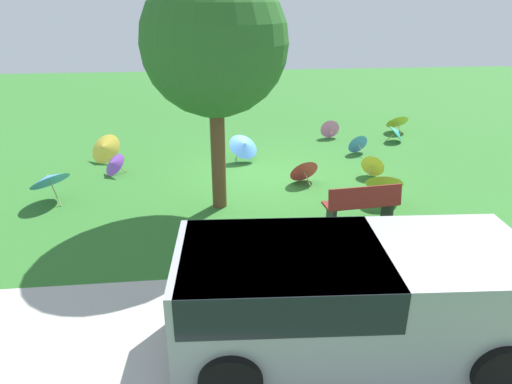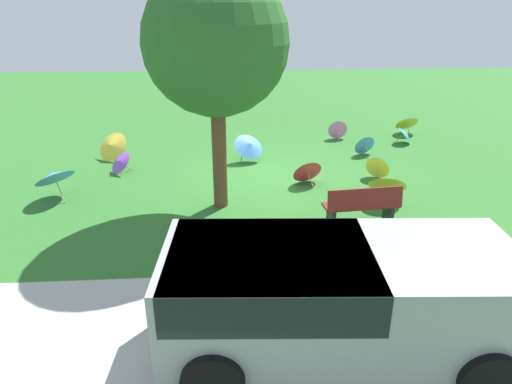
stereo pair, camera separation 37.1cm
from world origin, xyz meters
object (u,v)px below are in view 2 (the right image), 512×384
object	(u,v)px
parasol_yellow_1	(387,183)
parasol_teal_0	(406,134)
parasol_blue_0	(364,145)
parasol_pink_0	(337,129)
parasol_purple_3	(119,162)
parasol_yellow_0	(111,146)
parasol_yellow_4	(378,166)
park_bench	(362,206)
parasol_red_1	(306,170)
van_dark	(327,293)
parasol_blue_3	(249,145)
parasol_yellow_6	(406,122)
shade_tree	(216,43)
parasol_blue_1	(54,176)

from	to	relation	value
parasol_yellow_1	parasol_teal_0	world-z (taller)	parasol_yellow_1
parasol_blue_0	parasol_yellow_1	world-z (taller)	parasol_yellow_1
parasol_blue_0	parasol_pink_0	distance (m)	1.84
parasol_yellow_1	parasol_purple_3	distance (m)	7.11
parasol_yellow_0	parasol_yellow_4	world-z (taller)	parasol_yellow_0
parasol_blue_0	parasol_yellow_4	world-z (taller)	parasol_yellow_4
park_bench	parasol_blue_0	xyz separation A→B (m)	(-1.41, -4.75, -0.15)
parasol_red_1	parasol_purple_3	distance (m)	5.12
van_dark	parasol_yellow_0	size ratio (longest dim) A/B	4.00
parasol_red_1	parasol_blue_3	xyz separation A→B (m)	(1.38, -1.79, 0.15)
park_bench	parasol_yellow_4	distance (m)	3.00
parasol_yellow_0	parasol_purple_3	bearing A→B (deg)	110.66
van_dark	parasol_yellow_6	xyz separation A→B (m)	(-5.12, -10.62, -0.48)
parasol_yellow_4	parasol_yellow_6	distance (m)	4.87
parasol_red_1	parasol_blue_3	distance (m)	2.26
park_bench	shade_tree	distance (m)	4.51
parasol_yellow_4	parasol_blue_3	distance (m)	3.71
parasol_blue_0	parasol_yellow_4	xyz separation A→B (m)	(0.19, 2.02, 0.01)
parasol_pink_0	parasol_yellow_6	size ratio (longest dim) A/B	0.77
van_dark	parasol_pink_0	distance (m)	10.50
parasol_pink_0	parasol_yellow_4	xyz separation A→B (m)	(-0.22, 3.81, -0.00)
parasol_yellow_4	parasol_teal_0	bearing A→B (deg)	-121.69
parasol_blue_0	parasol_purple_3	size ratio (longest dim) A/B	0.81
parasol_blue_0	parasol_blue_1	bearing A→B (deg)	18.98
park_bench	parasol_yellow_6	size ratio (longest dim) A/B	1.89
park_bench	parasol_blue_1	world-z (taller)	parasol_blue_1
shade_tree	parasol_yellow_0	world-z (taller)	shade_tree
parasol_pink_0	parasol_purple_3	bearing A→B (deg)	23.65
parasol_teal_0	parasol_yellow_6	bearing A→B (deg)	-110.82
van_dark	park_bench	world-z (taller)	van_dark
parasol_red_1	parasol_yellow_4	size ratio (longest dim) A/B	1.22
parasol_blue_1	parasol_blue_3	xyz separation A→B (m)	(-4.77, -2.39, -0.08)
shade_tree	parasol_purple_3	distance (m)	4.91
shade_tree	parasol_yellow_6	xyz separation A→B (m)	(-6.55, -5.74, -3.19)
van_dark	parasol_teal_0	size ratio (longest dim) A/B	6.45
van_dark	parasol_purple_3	world-z (taller)	van_dark
parasol_blue_1	parasol_blue_3	bearing A→B (deg)	-153.35
parasol_blue_0	parasol_blue_3	world-z (taller)	parasol_blue_3
parasol_blue_1	parasol_yellow_4	world-z (taller)	parasol_blue_1
park_bench	parasol_teal_0	distance (m)	6.62
van_dark	parasol_teal_0	distance (m)	10.56
park_bench	shade_tree	bearing A→B (deg)	-22.98
parasol_teal_0	parasol_yellow_4	size ratio (longest dim) A/B	1.02
park_bench	parasol_yellow_1	bearing A→B (deg)	-128.40
parasol_pink_0	parasol_yellow_4	world-z (taller)	parasol_pink_0
parasol_red_1	parasol_yellow_6	size ratio (longest dim) A/B	1.01
parasol_purple_3	parasol_yellow_6	size ratio (longest dim) A/B	1.01
parasol_teal_0	van_dark	bearing A→B (deg)	63.70
shade_tree	parasol_yellow_6	world-z (taller)	shade_tree
shade_tree	parasol_red_1	xyz separation A→B (m)	(-2.21, -1.24, -3.26)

